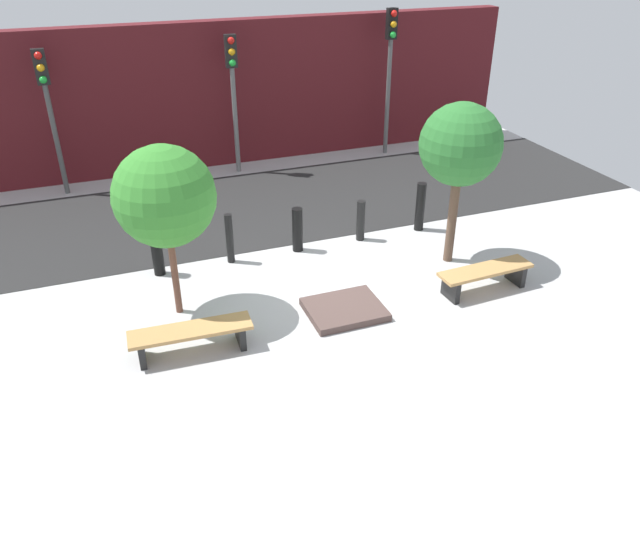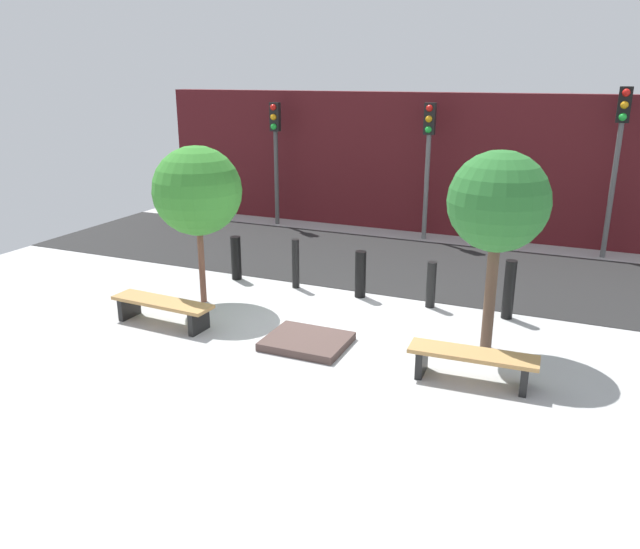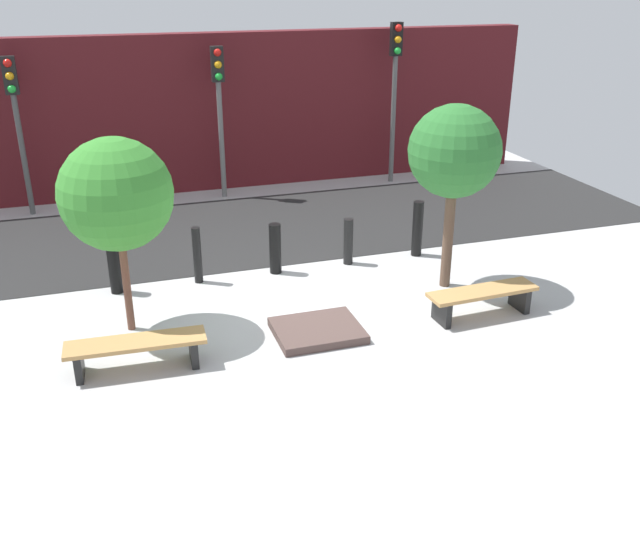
% 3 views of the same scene
% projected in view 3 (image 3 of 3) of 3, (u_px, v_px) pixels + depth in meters
% --- Properties ---
extents(ground_plane, '(18.00, 18.00, 0.00)m').
position_uv_depth(ground_plane, '(303.00, 313.00, 11.42)').
color(ground_plane, '#B0B0B0').
extents(road_strip, '(18.00, 4.37, 0.01)m').
position_uv_depth(road_strip, '(247.00, 229.00, 15.08)').
color(road_strip, '#252525').
rests_on(road_strip, ground).
extents(building_facade, '(16.20, 0.50, 3.71)m').
position_uv_depth(building_facade, '(214.00, 113.00, 17.29)').
color(building_facade, '#511419').
rests_on(building_facade, ground).
extents(bench_left, '(1.91, 0.57, 0.44)m').
position_uv_depth(bench_left, '(136.00, 348.00, 9.71)').
color(bench_left, black).
rests_on(bench_left, ground).
extents(bench_right, '(1.81, 0.55, 0.45)m').
position_uv_depth(bench_right, '(482.00, 297.00, 11.21)').
color(bench_right, black).
rests_on(bench_right, ground).
extents(planter_bed, '(1.29, 1.07, 0.13)m').
position_uv_depth(planter_bed, '(318.00, 330.00, 10.74)').
color(planter_bed, '#4E3C37').
rests_on(planter_bed, ground).
extents(tree_behind_left_bench, '(1.63, 1.63, 2.96)m').
position_uv_depth(tree_behind_left_bench, '(116.00, 195.00, 10.08)').
color(tree_behind_left_bench, brown).
rests_on(tree_behind_left_bench, ground).
extents(tree_behind_right_bench, '(1.52, 1.52, 3.13)m').
position_uv_depth(tree_behind_right_bench, '(454.00, 153.00, 11.50)').
color(tree_behind_right_bench, brown).
rests_on(tree_behind_right_bench, ground).
extents(bollard_far_left, '(0.21, 0.21, 0.93)m').
position_uv_depth(bollard_far_left, '(115.00, 267.00, 11.98)').
color(bollard_far_left, black).
rests_on(bollard_far_left, ground).
extents(bollard_left, '(0.15, 0.15, 1.02)m').
position_uv_depth(bollard_left, '(197.00, 255.00, 12.35)').
color(bollard_left, black).
rests_on(bollard_left, ground).
extents(bollard_center, '(0.21, 0.21, 0.92)m').
position_uv_depth(bollard_center, '(275.00, 249.00, 12.76)').
color(bollard_center, black).
rests_on(bollard_center, ground).
extents(bollard_right, '(0.18, 0.18, 0.88)m').
position_uv_depth(bollard_right, '(348.00, 241.00, 13.17)').
color(bollard_right, black).
rests_on(bollard_right, ground).
extents(bollard_far_right, '(0.20, 0.20, 1.07)m').
position_uv_depth(bollard_far_right, '(417.00, 229.00, 13.52)').
color(bollard_far_right, black).
rests_on(bollard_far_right, ground).
extents(traffic_light_west, '(0.28, 0.27, 3.42)m').
position_uv_depth(traffic_light_west, '(15.00, 107.00, 15.07)').
color(traffic_light_west, '#4B4B4B').
rests_on(traffic_light_west, ground).
extents(traffic_light_mid_west, '(0.28, 0.27, 3.49)m').
position_uv_depth(traffic_light_mid_west, '(219.00, 95.00, 16.28)').
color(traffic_light_mid_west, slate).
rests_on(traffic_light_mid_west, ground).
extents(traffic_light_mid_east, '(0.28, 0.27, 3.91)m').
position_uv_depth(traffic_light_mid_east, '(395.00, 75.00, 17.40)').
color(traffic_light_mid_east, '#575757').
rests_on(traffic_light_mid_east, ground).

